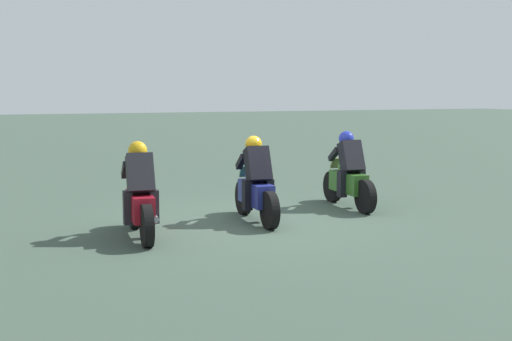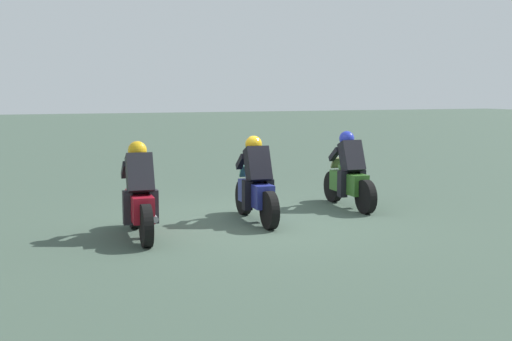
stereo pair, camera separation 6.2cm
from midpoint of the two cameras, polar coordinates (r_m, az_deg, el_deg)
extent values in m
plane|color=#3A4C3F|center=(11.37, -0.22, -4.56)|extent=(120.00, 120.00, 0.00)
cylinder|color=black|center=(13.46, 6.67, -1.42)|extent=(0.65, 0.18, 0.64)
cylinder|color=black|center=(12.24, 9.53, -2.31)|extent=(0.65, 0.18, 0.64)
cube|color=#306223|center=(12.82, 8.04, -1.05)|extent=(1.12, 0.39, 0.40)
ellipsoid|color=#306223|center=(12.87, 7.86, 0.33)|extent=(0.50, 0.33, 0.24)
cube|color=red|center=(12.37, 9.13, -1.26)|extent=(0.07, 0.16, 0.08)
cylinder|color=#A5A5AD|center=(12.61, 9.41, -1.81)|extent=(0.43, 0.13, 0.10)
cube|color=black|center=(12.67, 8.29, 1.22)|extent=(0.51, 0.43, 0.66)
sphere|color=#2431AF|center=(12.84, 7.87, 2.83)|extent=(0.32, 0.32, 0.30)
cube|color=olive|center=(13.22, 7.08, 0.69)|extent=(0.17, 0.27, 0.23)
cube|color=black|center=(12.62, 7.49, -1.16)|extent=(0.19, 0.15, 0.52)
cube|color=black|center=(12.81, 9.09, -1.07)|extent=(0.19, 0.15, 0.52)
cube|color=black|center=(12.92, 6.81, 1.45)|extent=(0.39, 0.13, 0.31)
cube|color=black|center=(13.09, 8.23, 1.49)|extent=(0.39, 0.13, 0.31)
cylinder|color=black|center=(12.00, -1.26, -2.39)|extent=(0.65, 0.18, 0.64)
cylinder|color=black|center=(10.70, 1.05, -3.55)|extent=(0.65, 0.18, 0.64)
cube|color=navy|center=(11.32, -0.17, -2.04)|extent=(1.12, 0.39, 0.40)
ellipsoid|color=navy|center=(11.37, -0.33, -0.47)|extent=(0.50, 0.33, 0.24)
cube|color=red|center=(10.84, 0.71, -2.33)|extent=(0.07, 0.16, 0.08)
cylinder|color=#A5A5AD|center=(11.07, 1.21, -2.93)|extent=(0.43, 0.13, 0.10)
cube|color=black|center=(11.16, 0.00, 0.52)|extent=(0.51, 0.43, 0.66)
sphere|color=gold|center=(11.33, -0.37, 2.35)|extent=(0.32, 0.32, 0.30)
cube|color=#397968|center=(11.74, -0.97, -0.04)|extent=(0.17, 0.27, 0.23)
cube|color=black|center=(11.14, -0.94, -2.18)|extent=(0.19, 0.15, 0.52)
cube|color=black|center=(11.27, 0.99, -2.08)|extent=(0.19, 0.15, 0.52)
cube|color=black|center=(11.46, -1.48, 0.79)|extent=(0.39, 0.13, 0.31)
cube|color=black|center=(11.57, 0.22, 0.85)|extent=(0.39, 0.13, 0.31)
cylinder|color=black|center=(10.97, -10.89, -3.41)|extent=(0.65, 0.20, 0.64)
cylinder|color=black|center=(9.61, -9.83, -4.85)|extent=(0.65, 0.20, 0.64)
cube|color=maroon|center=(10.26, -10.42, -3.09)|extent=(1.12, 0.42, 0.40)
ellipsoid|color=maroon|center=(10.31, -10.53, -1.36)|extent=(0.50, 0.34, 0.24)
cube|color=red|center=(9.76, -10.02, -3.48)|extent=(0.07, 0.16, 0.08)
cylinder|color=#A5A5AD|center=(9.96, -9.22, -4.13)|extent=(0.43, 0.14, 0.10)
cube|color=black|center=(10.08, -10.41, -0.28)|extent=(0.52, 0.44, 0.66)
sphere|color=gold|center=(10.27, -10.62, 1.75)|extent=(0.33, 0.33, 0.30)
cube|color=#704E64|center=(10.70, -10.82, -0.85)|extent=(0.18, 0.27, 0.23)
cube|color=black|center=(10.12, -11.45, -3.26)|extent=(0.19, 0.16, 0.52)
cube|color=black|center=(10.17, -9.21, -3.16)|extent=(0.19, 0.16, 0.52)
cube|color=black|center=(10.43, -11.67, 0.04)|extent=(0.39, 0.13, 0.31)
cube|color=black|center=(10.48, -9.72, 0.12)|extent=(0.39, 0.13, 0.31)
camera|label=1|loc=(0.03, -90.16, -0.02)|focal=45.14mm
camera|label=2|loc=(0.03, 89.84, 0.02)|focal=45.14mm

